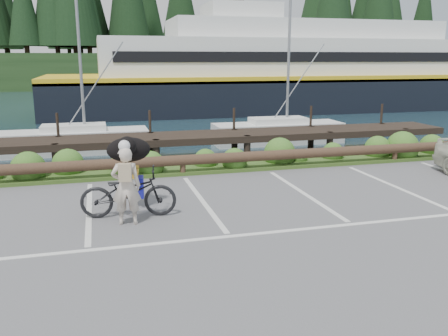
# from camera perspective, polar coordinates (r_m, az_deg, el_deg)

# --- Properties ---
(ground) EXTENTS (72.00, 72.00, 0.00)m
(ground) POSITION_cam_1_polar(r_m,az_deg,el_deg) (9.47, -0.00, -7.41)
(ground) COLOR #555558
(harbor_backdrop) EXTENTS (170.00, 160.00, 30.00)m
(harbor_backdrop) POSITION_cam_1_polar(r_m,az_deg,el_deg) (87.14, -13.43, 10.56)
(harbor_backdrop) COLOR #162C36
(harbor_backdrop) RESTS_ON ground
(vegetation_strip) EXTENTS (34.00, 1.60, 0.10)m
(vegetation_strip) POSITION_cam_1_polar(r_m,az_deg,el_deg) (14.43, -5.45, -0.05)
(vegetation_strip) COLOR #3D5B21
(vegetation_strip) RESTS_ON ground
(log_rail) EXTENTS (32.00, 0.30, 0.60)m
(log_rail) POSITION_cam_1_polar(r_m,az_deg,el_deg) (13.77, -4.95, -0.89)
(log_rail) COLOR #443021
(log_rail) RESTS_ON ground
(bicycle) EXTENTS (2.09, 0.96, 1.06)m
(bicycle) POSITION_cam_1_polar(r_m,az_deg,el_deg) (10.26, -11.43, -2.93)
(bicycle) COLOR black
(bicycle) RESTS_ON ground
(cyclist) EXTENTS (0.63, 0.46, 1.60)m
(cyclist) POSITION_cam_1_polar(r_m,az_deg,el_deg) (9.74, -11.68, -2.15)
(cyclist) COLOR beige
(cyclist) RESTS_ON ground
(dog) EXTENTS (0.59, 1.01, 0.55)m
(dog) POSITION_cam_1_polar(r_m,az_deg,el_deg) (10.71, -11.40, 2.17)
(dog) COLOR black
(dog) RESTS_ON bicycle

